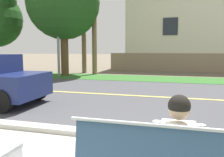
{
  "coord_description": "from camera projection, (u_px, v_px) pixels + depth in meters",
  "views": [
    {
      "loc": [
        1.48,
        -1.8,
        1.7
      ],
      "look_at": [
        0.02,
        3.55,
        1.0
      ],
      "focal_mm": 37.24,
      "sensor_mm": 36.0,
      "label": 1
    }
  ],
  "objects": [
    {
      "name": "ground_plane",
      "position": [
        139.0,
        89.0,
        9.98
      ],
      "size": [
        140.0,
        140.0,
        0.0
      ],
      "primitive_type": "plane",
      "color": "#665B4C"
    },
    {
      "name": "curb_edge",
      "position": [
        95.0,
        133.0,
        4.56
      ],
      "size": [
        44.0,
        0.3,
        0.11
      ],
      "primitive_type": "cube",
      "color": "#ADA89E",
      "rests_on": "ground_plane"
    },
    {
      "name": "street_asphalt",
      "position": [
        133.0,
        96.0,
        8.54
      ],
      "size": [
        52.0,
        8.0,
        0.01
      ],
      "primitive_type": "cube",
      "color": "#424247",
      "rests_on": "ground_plane"
    },
    {
      "name": "road_centre_line",
      "position": [
        133.0,
        96.0,
        8.54
      ],
      "size": [
        48.0,
        0.14,
        0.01
      ],
      "primitive_type": "cube",
      "color": "#E0CC4C",
      "rests_on": "ground_plane"
    },
    {
      "name": "far_verge_grass",
      "position": [
        149.0,
        79.0,
        13.51
      ],
      "size": [
        48.0,
        2.8,
        0.02
      ],
      "primitive_type": "cube",
      "color": "#2D6026",
      "rests_on": "ground_plane"
    },
    {
      "name": "seated_person_white",
      "position": [
        178.0,
        146.0,
        2.46
      ],
      "size": [
        0.52,
        0.68,
        1.25
      ],
      "color": "#47382D",
      "rests_on": "ground_plane"
    },
    {
      "name": "streetlamp",
      "position": [
        59.0,
        14.0,
        14.3
      ],
      "size": [
        0.24,
        2.1,
        6.72
      ],
      "color": "gray",
      "rests_on": "ground_plane"
    },
    {
      "name": "garden_wall",
      "position": [
        195.0,
        63.0,
        17.36
      ],
      "size": [
        13.0,
        0.36,
        1.4
      ],
      "primitive_type": "cube",
      "color": "gray",
      "rests_on": "ground_plane"
    },
    {
      "name": "house_across_street",
      "position": [
        206.0,
        29.0,
        19.83
      ],
      "size": [
        13.66,
        6.91,
        6.81
      ],
      "color": "beige",
      "rests_on": "ground_plane"
    }
  ]
}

